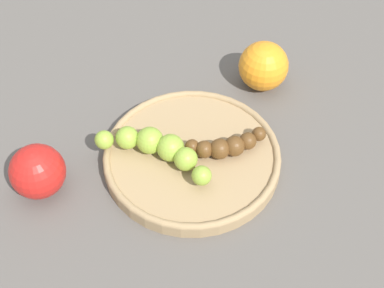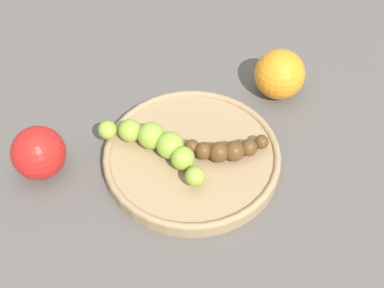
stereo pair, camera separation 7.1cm
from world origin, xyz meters
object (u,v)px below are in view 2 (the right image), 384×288
Objects in this scene: fruit_bowl at (192,156)px; apple_red at (39,153)px; banana_green at (158,144)px; banana_overripe at (226,150)px; orange_fruit at (280,74)px.

apple_red is (-0.10, 0.17, 0.02)m from fruit_bowl.
banana_overripe is at bearing -60.39° from banana_green.
orange_fruit reaches higher than fruit_bowl.
orange_fruit is at bearing 143.69° from banana_overripe.
banana_green is 2.20× the size of orange_fruit.
banana_overripe is (0.02, -0.04, 0.02)m from fruit_bowl.
apple_red is (-0.28, 0.23, -0.00)m from orange_fruit.
banana_overripe is at bearing 175.55° from orange_fruit.
apple_red is (-0.08, 0.13, -0.00)m from banana_green.
banana_green is (-0.02, 0.04, 0.03)m from fruit_bowl.
orange_fruit is 0.37m from apple_red.
fruit_bowl is 3.18× the size of orange_fruit.
banana_green reaches higher than banana_overripe.
banana_green is 0.22m from orange_fruit.
banana_green is (-0.04, 0.08, 0.00)m from banana_overripe.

